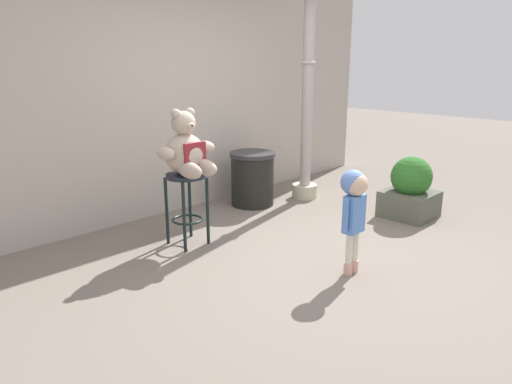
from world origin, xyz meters
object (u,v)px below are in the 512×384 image
Objects in this scene: bar_stool_with_teddy at (186,194)px; child_walking at (354,200)px; trash_bin at (252,178)px; teddy_bear at (187,151)px; lamppost at (307,106)px; planter_with_shrub at (410,190)px.

child_walking reaches higher than bar_stool_with_teddy.
trash_bin is at bearing 19.57° from bar_stool_with_teddy.
child_walking is (0.58, -1.54, 0.15)m from bar_stool_with_teddy.
lamppost is (2.10, 0.26, 0.26)m from teddy_bear.
bar_stool_with_teddy is 1.65m from child_walking.
trash_bin is (0.81, 2.03, -0.32)m from child_walking.
lamppost is 4.22× the size of planter_with_shrub.
lamppost is at bearing 6.10° from bar_stool_with_teddy.
teddy_bear is 0.93× the size of trash_bin.
lamppost is at bearing 6.96° from teddy_bear.
child_walking is 1.28× the size of planter_with_shrub.
child_walking is 0.30× the size of lamppost.
child_walking is 2.21m from trash_bin.
lamppost reaches higher than child_walking.
lamppost is at bearing -111.93° from child_walking.
teddy_bear reaches higher than planter_with_shrub.
planter_with_shrub is (1.77, 0.39, -0.34)m from child_walking.
teddy_bear is at bearing -173.04° from lamppost.
planter_with_shrub is (2.36, -1.11, -0.62)m from teddy_bear.
bar_stool_with_teddy is 0.44m from teddy_bear.
teddy_bear is 2.68m from planter_with_shrub.
planter_with_shrub is at bearing -79.47° from lamppost.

